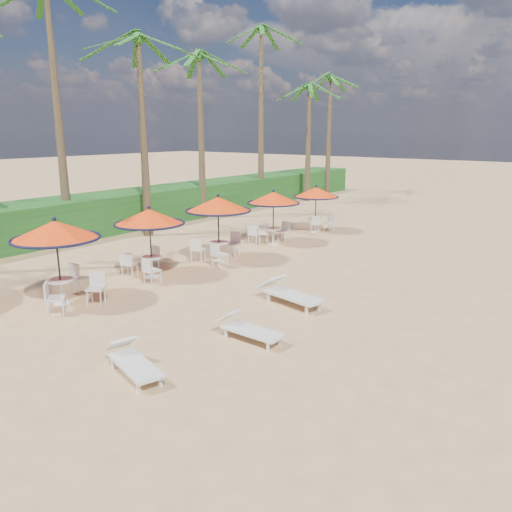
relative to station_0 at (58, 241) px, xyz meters
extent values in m
plane|color=tan|center=(5.26, -0.43, -1.88)|extent=(160.00, 160.00, 0.00)
cube|color=#194716|center=(-8.24, 10.57, -0.98)|extent=(3.00, 40.00, 1.80)
cylinder|color=black|center=(-0.05, -0.04, -0.65)|extent=(0.05, 0.05, 2.46)
cone|color=#F04414|center=(-0.05, -0.04, 0.32)|extent=(2.46, 2.46, 0.53)
torus|color=black|center=(-0.05, -0.04, 0.07)|extent=(2.46, 2.46, 0.07)
sphere|color=black|center=(-0.05, -0.04, 0.63)|extent=(0.13, 0.13, 0.13)
cylinder|color=silver|center=(-0.05, -0.04, -1.15)|extent=(0.75, 0.75, 0.04)
cylinder|color=silver|center=(-0.05, -0.04, -1.50)|extent=(0.09, 0.09, 0.75)
cylinder|color=black|center=(-0.07, 3.39, -0.70)|extent=(0.05, 0.05, 2.36)
cone|color=#F04414|center=(-0.07, 3.39, 0.23)|extent=(2.36, 2.36, 0.51)
torus|color=black|center=(-0.07, 3.39, -0.01)|extent=(2.36, 2.36, 0.07)
sphere|color=black|center=(-0.07, 3.39, 0.53)|extent=(0.12, 0.12, 0.12)
cylinder|color=silver|center=(-0.07, 3.39, -1.18)|extent=(0.72, 0.72, 0.04)
cylinder|color=silver|center=(-0.07, 3.39, -1.52)|extent=(0.08, 0.08, 0.72)
cylinder|color=black|center=(0.36, 6.38, -0.63)|extent=(0.05, 0.05, 2.49)
cone|color=#F04414|center=(0.36, 6.38, 0.34)|extent=(2.49, 2.49, 0.54)
torus|color=black|center=(0.36, 6.38, 0.09)|extent=(2.49, 2.49, 0.08)
sphere|color=black|center=(0.36, 6.38, 0.65)|extent=(0.13, 0.13, 0.13)
cylinder|color=silver|center=(0.36, 6.38, -1.14)|extent=(0.76, 0.76, 0.04)
cylinder|color=silver|center=(0.36, 6.38, -1.50)|extent=(0.09, 0.09, 0.76)
cylinder|color=black|center=(0.28, 10.09, -0.72)|extent=(0.05, 0.05, 2.31)
cone|color=#F04414|center=(0.28, 10.09, 0.18)|extent=(2.31, 2.31, 0.50)
torus|color=black|center=(0.28, 10.09, -0.05)|extent=(2.31, 2.31, 0.07)
sphere|color=black|center=(0.28, 10.09, 0.47)|extent=(0.12, 0.12, 0.12)
cylinder|color=silver|center=(0.28, 10.09, -1.19)|extent=(0.70, 0.70, 0.04)
cylinder|color=silver|center=(0.28, 10.09, -1.52)|extent=(0.08, 0.08, 0.70)
cylinder|color=black|center=(0.39, 13.54, -0.77)|extent=(0.05, 0.05, 2.21)
cone|color=#F04414|center=(0.39, 13.54, 0.10)|extent=(2.21, 2.21, 0.48)
torus|color=black|center=(0.39, 13.54, -0.12)|extent=(2.21, 2.21, 0.07)
sphere|color=black|center=(0.39, 13.54, 0.38)|extent=(0.12, 0.12, 0.12)
cylinder|color=silver|center=(0.39, 13.54, -1.22)|extent=(0.67, 0.67, 0.04)
cylinder|color=silver|center=(0.39, 13.54, -1.54)|extent=(0.08, 0.08, 0.67)
cube|color=silver|center=(5.15, -1.64, -1.62)|extent=(1.67, 1.00, 0.06)
cube|color=silver|center=(4.39, -1.42, -1.41)|extent=(0.67, 0.70, 0.39)
cube|color=silver|center=(5.15, -1.64, -1.77)|extent=(0.06, 0.06, 0.22)
cube|color=silver|center=(5.95, 1.21, -1.62)|extent=(1.57, 0.60, 0.06)
cube|color=silver|center=(5.17, 1.22, -1.42)|extent=(0.53, 0.58, 0.39)
cube|color=silver|center=(5.95, 1.21, -1.77)|extent=(0.06, 0.06, 0.22)
cube|color=silver|center=(5.38, 3.88, -1.58)|extent=(1.90, 0.98, 0.07)
cube|color=silver|center=(4.49, 4.04, -1.34)|extent=(0.71, 0.76, 0.45)
cube|color=silver|center=(5.38, 3.88, -1.75)|extent=(0.06, 0.06, 0.26)
cone|color=brown|center=(-7.82, 5.22, 3.48)|extent=(0.44, 0.44, 10.70)
cone|color=brown|center=(-5.57, 8.02, 2.51)|extent=(0.44, 0.44, 8.78)
sphere|color=#1A5017|center=(-5.57, 8.02, 6.90)|extent=(0.56, 0.56, 0.56)
cone|color=brown|center=(-6.82, 13.19, 2.48)|extent=(0.44, 0.44, 8.71)
sphere|color=#1A5017|center=(-6.82, 13.19, 6.83)|extent=(0.56, 0.56, 0.56)
cone|color=brown|center=(-7.02, 19.02, 3.56)|extent=(0.44, 0.44, 10.88)
sphere|color=#1A5017|center=(-7.02, 19.02, 9.00)|extent=(0.56, 0.56, 0.56)
cone|color=brown|center=(-5.85, 22.97, 1.97)|extent=(0.44, 0.44, 7.69)
sphere|color=#1A5017|center=(-5.85, 22.97, 5.81)|extent=(0.56, 0.56, 0.56)
cone|color=brown|center=(-6.63, 27.26, 2.45)|extent=(0.44, 0.44, 8.66)
sphere|color=#1A5017|center=(-6.63, 27.26, 6.78)|extent=(0.56, 0.56, 0.56)
camera|label=1|loc=(12.69, -7.55, 3.03)|focal=35.00mm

